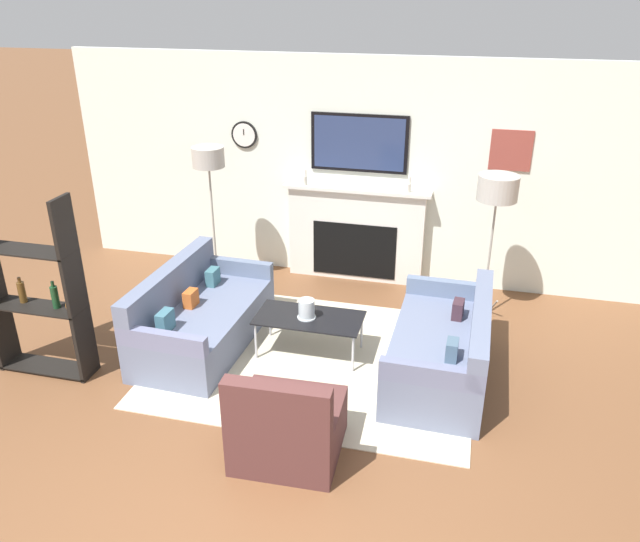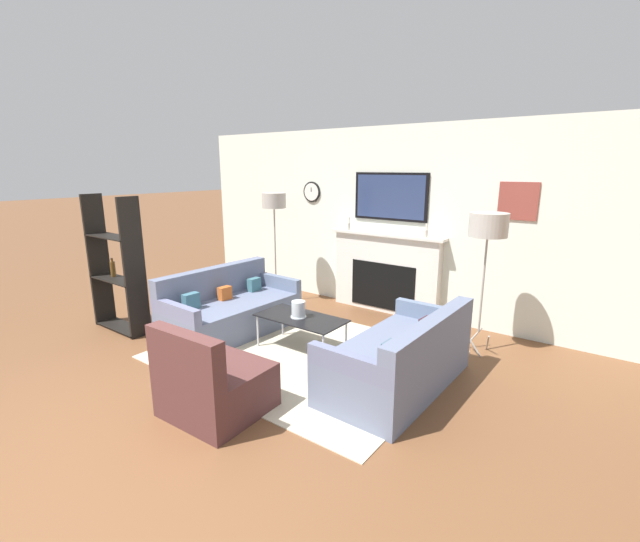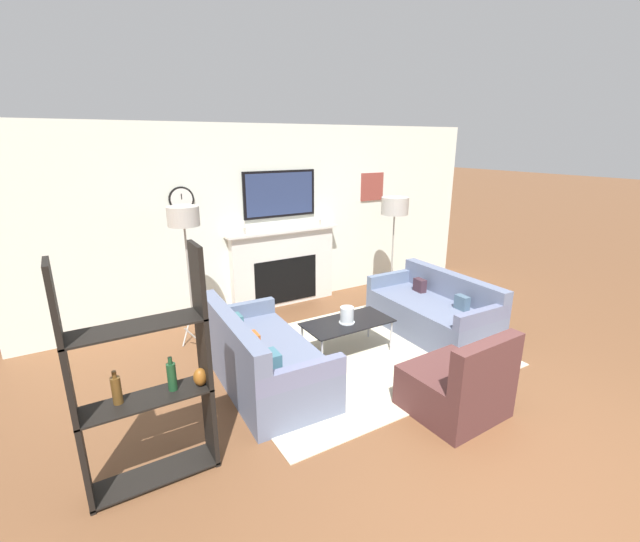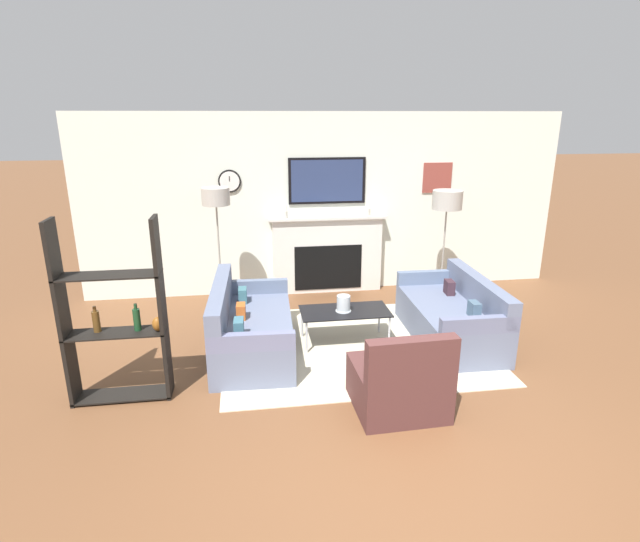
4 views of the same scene
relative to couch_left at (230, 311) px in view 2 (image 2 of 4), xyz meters
The scene contains 11 objects.
ground_plane 2.59m from the couch_left, 61.22° to the right, with size 60.00×60.00×0.00m, color brown.
fireplace_wall 2.58m from the couch_left, 58.93° to the left, with size 7.32×0.28×2.70m.
area_rug 1.27m from the couch_left, ahead, with size 3.08×2.45×0.01m.
couch_left is the anchor object (origin of this frame).
couch_right 2.47m from the couch_left, ahead, with size 0.90×1.74×0.78m.
armchair 1.96m from the couch_left, 45.99° to the right, with size 0.83×0.80×0.85m.
coffee_table 1.15m from the couch_left, ahead, with size 1.06×0.53×0.42m.
hurricane_candle 1.14m from the couch_left, ahead, with size 0.19×0.19×0.19m.
floor_lamp_left 1.88m from the couch_left, 105.41° to the left, with size 0.37×0.37×1.75m.
floor_lamp_right 3.34m from the couch_left, 24.63° to the left, with size 0.42×0.42×1.65m.
shelf_unit 1.56m from the couch_left, 146.58° to the right, with size 0.92×0.28×1.79m.
Camera 2 is at (2.90, -1.33, 2.12)m, focal length 24.00 mm.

